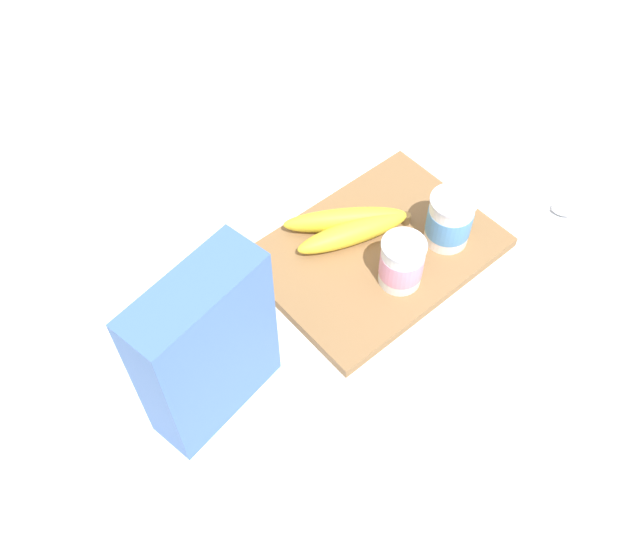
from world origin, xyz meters
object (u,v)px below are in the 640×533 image
at_px(yogurt_cup_front, 449,220).
at_px(yogurt_cup_back, 402,263).
at_px(spoon, 545,205).
at_px(cereal_box, 207,349).
at_px(banana_bunch, 349,226).
at_px(cutting_board, 376,251).

relative_size(yogurt_cup_front, yogurt_cup_back, 1.07).
bearing_deg(yogurt_cup_front, spoon, 164.04).
distance_m(cereal_box, banana_bunch, 0.33).
relative_size(yogurt_cup_back, spoon, 0.63).
xyz_separation_m(yogurt_cup_front, yogurt_cup_back, (0.11, 0.01, -0.00)).
bearing_deg(yogurt_cup_front, banana_bunch, -44.26).
relative_size(banana_bunch, spoon, 1.46).
height_order(yogurt_cup_back, banana_bunch, yogurt_cup_back).
xyz_separation_m(yogurt_cup_back, spoon, (-0.29, 0.04, -0.05)).
xyz_separation_m(cereal_box, spoon, (-0.59, 0.07, -0.12)).
bearing_deg(banana_bunch, yogurt_cup_front, 135.74).
distance_m(yogurt_cup_front, banana_bunch, 0.15).
relative_size(cutting_board, cereal_box, 1.42).
height_order(cereal_box, spoon, cereal_box).
distance_m(cereal_box, yogurt_cup_front, 0.42).
relative_size(cutting_board, yogurt_cup_front, 4.07).
height_order(yogurt_cup_front, yogurt_cup_back, yogurt_cup_front).
bearing_deg(banana_bunch, cereal_box, 15.56).
bearing_deg(spoon, banana_bunch, -28.34).
bearing_deg(yogurt_cup_front, yogurt_cup_back, 4.97).
xyz_separation_m(cutting_board, banana_bunch, (0.01, -0.05, 0.03)).
xyz_separation_m(cutting_board, yogurt_cup_back, (0.02, 0.06, 0.05)).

